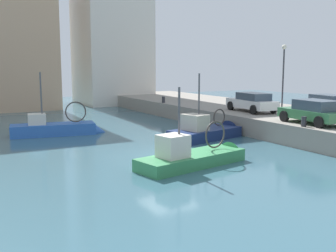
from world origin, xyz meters
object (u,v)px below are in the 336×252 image
Objects in this scene: fishing_boat_blue at (58,133)px; mooring_bollard_north at (163,100)px; mooring_bollard_mid at (304,122)px; parked_car_green at (314,112)px; parked_car_blue at (327,104)px; parked_car_white at (252,102)px; quay_streetlamp at (284,66)px; fishing_boat_navy at (209,136)px; fishing_boat_green at (197,162)px.

fishing_boat_blue reaches higher than mooring_bollard_north.
fishing_boat_blue is 15.24m from mooring_bollard_mid.
parked_car_blue is (4.57, 2.88, -0.02)m from parked_car_green.
quay_streetlamp is at bearing 8.51° from parked_car_white.
fishing_boat_navy reaches higher than parked_car_blue.
fishing_boat_green is 1.51× the size of parked_car_blue.
quay_streetlamp is at bearing -12.15° from fishing_boat_blue.
parked_car_blue is at bearing 32.25° from parked_car_green.
parked_car_green is at bearing -98.37° from parked_car_white.
parked_car_green is at bearing -122.32° from quay_streetlamp.
fishing_boat_navy reaches higher than parked_car_green.
quay_streetlamp is (3.43, 0.51, 2.55)m from parked_car_white.
fishing_boat_blue reaches higher than fishing_boat_green.
fishing_boat_green is at bearing -129.29° from fishing_boat_navy.
fishing_boat_blue reaches higher than mooring_bollard_mid.
fishing_boat_green is 1.11× the size of fishing_boat_navy.
mooring_bollard_mid is (7.04, 0.26, 1.35)m from fishing_boat_green.
fishing_boat_green reaches higher than mooring_bollard_north.
parked_car_green reaches higher than parked_car_white.
parked_car_green is 7.55× the size of mooring_bollard_mid.
quay_streetlamp reaches higher than parked_car_blue.
parked_car_white reaches higher than parked_car_blue.
fishing_boat_blue is at bearing 155.42° from parked_car_blue.
fishing_boat_green reaches higher than mooring_bollard_mid.
fishing_boat_green is 11.59× the size of mooring_bollard_mid.
fishing_boat_blue is 15.90m from parked_car_green.
parked_car_green is 0.86× the size of quay_streetlamp.
mooring_bollard_north is (-1.28, 15.55, -0.43)m from parked_car_green.
parked_car_blue is 13.96m from mooring_bollard_north.
mooring_bollard_north is 10.75m from quay_streetlamp.
mooring_bollard_mid is (-5.85, -3.33, -0.41)m from parked_car_blue.
parked_car_blue reaches higher than mooring_bollard_north.
fishing_boat_navy is at bearing -36.08° from fishing_boat_blue.
quay_streetlamp is (8.32, 2.28, 4.32)m from fishing_boat_navy.
fishing_boat_navy is 8.87m from parked_car_blue.
fishing_boat_green is at bearing -113.41° from mooring_bollard_north.
fishing_boat_blue is 11.34× the size of mooring_bollard_mid.
parked_car_white is 5.05m from parked_car_blue.
mooring_bollard_north is at bearing 114.77° from parked_car_blue.
quay_streetlamp is at bearing 52.47° from mooring_bollard_mid.
mooring_bollard_north is (2.67, 10.92, 1.34)m from fishing_boat_navy.
fishing_boat_blue is at bearing 167.85° from quay_streetlamp.
parked_car_white is at bearing 135.91° from parked_car_blue.
fishing_boat_green is 6.90m from fishing_boat_navy.
parked_car_white is 1.07× the size of parked_car_green.
parked_car_blue is 6.74m from mooring_bollard_mid.
fishing_boat_navy is (7.93, -5.78, 0.04)m from fishing_boat_blue.
quay_streetlamp reaches higher than parked_car_green.
parked_car_white is at bearing 81.63° from parked_car_green.
parked_car_blue is (16.45, -7.53, 1.79)m from fishing_boat_blue.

